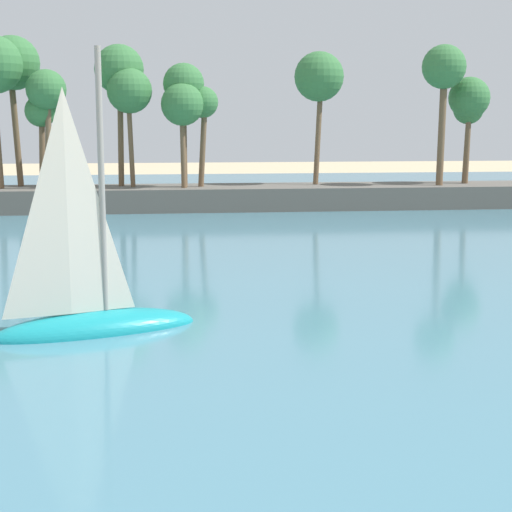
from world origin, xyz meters
TOP-DOWN VIEW (x-y plane):
  - sea at (0.00, 55.58)m, footprint 220.00×93.13m
  - palm_headland at (-1.88, 62.26)m, footprint 108.61×6.61m
  - sailboat_near_shore at (-1.97, 25.48)m, footprint 7.10×4.07m

SIDE VIEW (x-z plane):
  - sea at x=0.00m, z-range 0.00..0.06m
  - sailboat_near_shore at x=-1.97m, z-range -3.98..5.88m
  - palm_headland at x=-1.88m, z-range -2.61..10.51m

